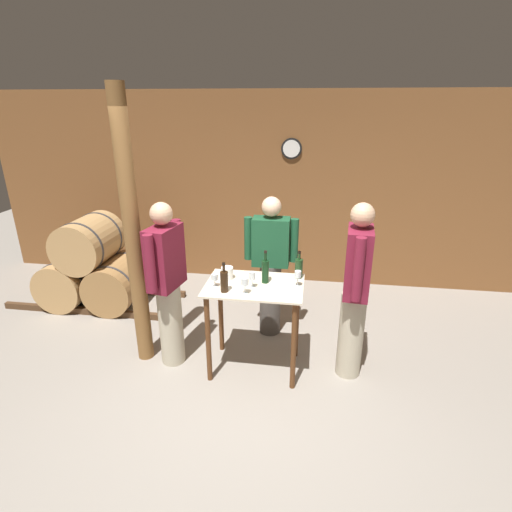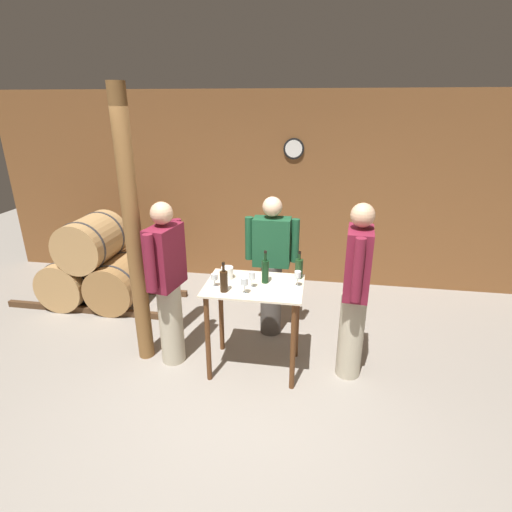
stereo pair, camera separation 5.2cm
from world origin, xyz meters
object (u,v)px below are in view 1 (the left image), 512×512
object	(u,v)px
wine_bottle_far_left	(224,281)
person_visitor_bearded	(167,283)
wine_glass_near_center	(245,282)
ice_bucket	(227,273)
wooden_post	(133,236)
wine_glass_near_right	(252,276)
wine_glass_far_side	(298,275)
wine_bottle_left	(265,270)
wine_glass_near_left	(215,278)
wine_bottle_center	(299,268)
person_host	(355,289)
person_visitor_with_scarf	(271,264)

from	to	relation	value
wine_bottle_far_left	person_visitor_bearded	world-z (taller)	person_visitor_bearded
wine_glass_near_center	ice_bucket	bearing A→B (deg)	127.06
wooden_post	ice_bucket	distance (m)	0.96
wine_glass_near_right	wine_glass_far_side	distance (m)	0.42
wooden_post	wine_bottle_left	distance (m)	1.30
wine_bottle_far_left	wine_glass_near_left	distance (m)	0.14
wine_bottle_center	wine_glass_near_center	size ratio (longest dim) A/B	1.78
wine_glass_near_center	wine_glass_near_right	world-z (taller)	wine_glass_near_right
wine_glass_far_side	person_host	bearing A→B (deg)	2.54
wine_glass_near_center	wine_glass_far_side	world-z (taller)	wine_glass_near_center
wine_bottle_left	person_host	xyz separation A→B (m)	(0.84, -0.01, -0.13)
wine_glass_near_center	ice_bucket	distance (m)	0.38
wine_glass_near_left	person_visitor_with_scarf	distance (m)	0.93
wine_bottle_left	wooden_post	bearing A→B (deg)	-177.84
person_visitor_with_scarf	ice_bucket	bearing A→B (deg)	-120.35
wine_bottle_center	ice_bucket	xyz separation A→B (m)	(-0.68, -0.13, -0.04)
wine_bottle_left	wine_glass_near_center	distance (m)	0.31
person_visitor_with_scarf	wooden_post	bearing A→B (deg)	-151.06
wine_glass_near_left	wine_glass_near_center	distance (m)	0.32
wine_glass_near_left	wine_glass_far_side	xyz separation A→B (m)	(0.76, 0.12, 0.02)
wine_bottle_far_left	ice_bucket	bearing A→B (deg)	97.08
wine_bottle_center	wine_glass_near_center	xyz separation A→B (m)	(-0.46, -0.43, 0.01)
ice_bucket	person_visitor_bearded	world-z (taller)	person_visitor_bearded
wooden_post	wine_glass_near_left	bearing A→B (deg)	-7.96
wine_bottle_far_left	wine_glass_near_left	xyz separation A→B (m)	(-0.11, 0.09, -0.01)
person_visitor_with_scarf	wine_bottle_center	bearing A→B (deg)	-55.75
wine_bottle_left	person_visitor_bearded	size ratio (longest dim) A/B	0.19
wine_bottle_left	wine_glass_near_right	xyz separation A→B (m)	(-0.10, -0.13, -0.01)
wine_glass_near_center	person_visitor_with_scarf	distance (m)	0.94
wine_glass_near_left	person_host	distance (m)	1.30
wine_bottle_center	wine_bottle_far_left	bearing A→B (deg)	-147.63
person_visitor_with_scarf	person_visitor_bearded	world-z (taller)	person_visitor_bearded
wine_bottle_far_left	person_visitor_with_scarf	distance (m)	0.96
wooden_post	wine_bottle_left	xyz separation A→B (m)	(1.27, 0.05, -0.30)
wooden_post	wine_glass_far_side	world-z (taller)	wooden_post
wine_glass_near_right	ice_bucket	bearing A→B (deg)	148.39
wooden_post	person_host	xyz separation A→B (m)	(2.10, 0.03, -0.43)
wine_bottle_far_left	wine_glass_far_side	xyz separation A→B (m)	(0.65, 0.21, 0.01)
wine_bottle_left	wine_glass_far_side	distance (m)	0.31
person_host	person_visitor_bearded	bearing A→B (deg)	-177.93
ice_bucket	person_visitor_with_scarf	distance (m)	0.72
wine_bottle_left	wine_glass_near_left	bearing A→B (deg)	-160.24
wine_glass_near_center	ice_bucket	world-z (taller)	wine_glass_near_center
wine_bottle_far_left	person_visitor_bearded	distance (m)	0.65
wine_bottle_center	person_host	bearing A→B (deg)	-18.21
wine_glass_near_left	person_visitor_with_scarf	size ratio (longest dim) A/B	0.08
ice_bucket	person_visitor_bearded	xyz separation A→B (m)	(-0.57, -0.11, -0.09)
wine_glass_near_left	person_visitor_with_scarf	bearing A→B (deg)	61.76
wine_bottle_far_left	person_visitor_bearded	bearing A→B (deg)	164.27
wine_glass_near_center	person_host	bearing A→B (deg)	14.33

